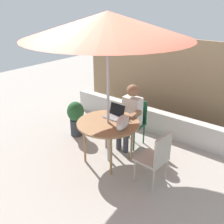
# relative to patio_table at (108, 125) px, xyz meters

# --- Properties ---
(ground_plane) EXTENTS (14.00, 14.00, 0.00)m
(ground_plane) POSITION_rel_patio_table_xyz_m (0.00, 0.00, -0.68)
(ground_plane) COLOR #ADA399
(fence_back) EXTENTS (4.51, 0.08, 1.87)m
(fence_back) POSITION_rel_patio_table_xyz_m (0.00, 2.16, 0.26)
(fence_back) COLOR #937756
(fence_back) RESTS_ON ground
(planter_wall_low) EXTENTS (4.06, 0.20, 0.48)m
(planter_wall_low) POSITION_rel_patio_table_xyz_m (0.00, 1.45, -0.44)
(planter_wall_low) COLOR beige
(planter_wall_low) RESTS_ON ground
(patio_table) EXTENTS (1.04, 1.04, 0.74)m
(patio_table) POSITION_rel_patio_table_xyz_m (0.00, 0.00, 0.00)
(patio_table) COLOR #9E754C
(patio_table) RESTS_ON ground
(patio_umbrella) EXTENTS (2.48, 2.48, 2.45)m
(patio_umbrella) POSITION_rel_patio_table_xyz_m (0.00, 0.00, 1.59)
(patio_umbrella) COLOR #B7B7BC
(patio_umbrella) RESTS_ON ground
(chair_occupied) EXTENTS (0.40, 0.40, 0.87)m
(chair_occupied) POSITION_rel_patio_table_xyz_m (0.00, 0.79, -0.17)
(chair_occupied) COLOR #194C2D
(chair_occupied) RESTS_ON ground
(chair_empty) EXTENTS (0.42, 0.42, 0.87)m
(chair_empty) POSITION_rel_patio_table_xyz_m (0.96, -0.06, -0.17)
(chair_empty) COLOR #B2A899
(chair_empty) RESTS_ON ground
(person_seated) EXTENTS (0.48, 0.48, 1.21)m
(person_seated) POSITION_rel_patio_table_xyz_m (-0.00, 0.63, 0.00)
(person_seated) COLOR white
(person_seated) RESTS_ON ground
(laptop) EXTENTS (0.31, 0.26, 0.21)m
(laptop) POSITION_rel_patio_table_xyz_m (-0.04, 0.25, 0.12)
(laptop) COLOR gray
(laptop) RESTS_ON patio_table
(cat) EXTENTS (0.34, 0.62, 0.17)m
(cat) POSITION_rel_patio_table_xyz_m (0.29, 0.00, 0.14)
(cat) COLOR silver
(cat) RESTS_ON patio_table
(potted_plant_near_fence) EXTENTS (0.34, 0.34, 0.73)m
(potted_plant_near_fence) POSITION_rel_patio_table_xyz_m (-1.10, 0.30, -0.26)
(potted_plant_near_fence) COLOR #33383D
(potted_plant_near_fence) RESTS_ON ground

